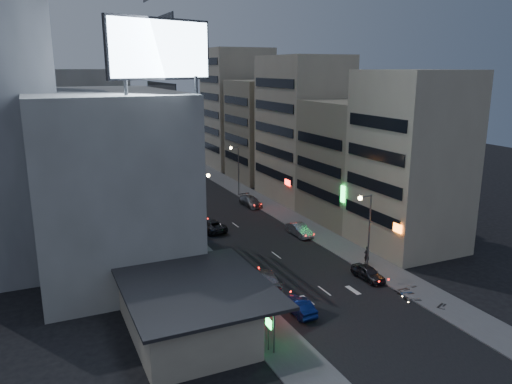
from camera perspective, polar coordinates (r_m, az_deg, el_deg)
ground at (r=44.81m, az=10.61°, el=-13.03°), size 180.00×180.00×0.00m
sidewalk_left at (r=67.33m, az=-9.99°, el=-3.60°), size 4.00×120.00×0.12m
sidewalk_right at (r=72.71m, az=2.29°, el=-2.06°), size 4.00×120.00×0.12m
food_court at (r=40.05m, az=-8.02°, el=-13.18°), size 11.00×13.00×3.88m
white_building at (r=53.92m, az=-16.95°, el=1.42°), size 14.00×24.00×18.00m
shophouse_near at (r=58.52m, az=17.28°, el=3.35°), size 10.00×11.00×20.00m
shophouse_mid at (r=68.01m, az=11.08°, el=3.43°), size 11.00×12.00×16.00m
shophouse_far at (r=78.13m, az=5.33°, el=7.21°), size 10.00×14.00×22.00m
far_left_a at (r=78.42m, az=-18.46°, el=5.84°), size 11.00×10.00×20.00m
far_left_b at (r=91.53m, az=-19.57°, el=5.25°), size 12.00×10.00×15.00m
far_right_a at (r=91.81m, az=0.91°, el=7.02°), size 11.00×12.00×18.00m
far_right_b at (r=104.46m, az=-2.17°, el=9.52°), size 12.00×12.00×24.00m
billboard at (r=43.63m, az=-10.86°, el=15.70°), size 9.52×3.75×6.20m
street_lamp_right_near at (r=50.57m, az=12.51°, el=-3.38°), size 1.60×0.44×8.02m
street_lamp_left at (r=59.02m, az=-6.27°, el=-0.62°), size 1.60×0.44×8.02m
street_lamp_right_far at (r=79.50m, az=-2.27°, el=3.26°), size 1.60×0.44×8.02m
parked_car_right_near at (r=50.65m, az=12.69°, el=-9.00°), size 1.75×4.06×1.36m
parked_car_right_mid at (r=61.99m, az=4.97°, el=-4.34°), size 1.60×4.44×1.46m
parked_car_left at (r=63.69m, az=-5.23°, el=-3.81°), size 3.18×5.68×1.50m
parked_car_right_far at (r=74.76m, az=-0.62°, el=-1.06°), size 2.22×5.13×1.47m
road_car_blue at (r=43.29m, az=4.85°, el=-12.84°), size 1.51×4.15×1.36m
road_car_silver at (r=47.65m, az=1.15°, el=-10.00°), size 3.31×5.88×1.61m
person at (r=54.17m, az=12.54°, el=-7.02°), size 0.70×0.48×1.87m
scooter_black_a at (r=47.54m, az=20.48°, el=-11.23°), size 1.20×1.77×1.03m
scooter_silver_a at (r=47.77m, az=18.25°, el=-10.89°), size 1.22×1.81×1.05m
scooter_blue at (r=48.87m, az=17.44°, el=-10.23°), size 1.01×1.86×1.08m
scooter_black_b at (r=49.53m, az=16.86°, el=-9.89°), size 0.58×1.68×1.02m
scooter_silver_b at (r=50.31m, az=17.62°, el=-9.57°), size 0.55×1.65×1.01m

